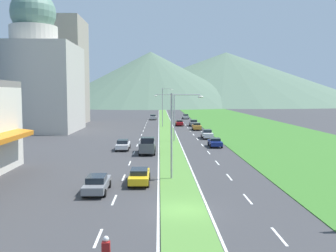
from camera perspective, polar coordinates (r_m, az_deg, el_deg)
The scene contains 52 objects.
ground_plane at distance 26.67m, azimuth 2.37°, elevation -12.66°, with size 600.00×600.00×0.00m, color #38383A.
grass_median at distance 85.76m, azimuth -0.23°, elevation -0.45°, with size 3.20×240.00×0.06m, color #518438.
grass_verge_right at distance 88.59m, azimuth 13.21°, elevation -0.41°, with size 24.00×240.00×0.06m, color #387028.
lane_dash_left_2 at distance 22.33m, azimuth -10.51°, elevation -16.30°, with size 0.16×2.80×0.01m, color silver.
lane_dash_left_3 at distance 29.46m, azimuth -8.13°, elevation -10.99°, with size 0.16×2.80×0.01m, color silver.
lane_dash_left_4 at distance 36.77m, azimuth -6.73°, elevation -7.76°, with size 0.16×2.80×0.01m, color silver.
lane_dash_left_5 at distance 44.18m, azimuth -5.81°, elevation -5.61°, with size 0.16×2.80×0.01m, color silver.
lane_dash_left_6 at distance 51.63m, azimuth -5.16°, elevation -4.07°, with size 0.16×2.80×0.01m, color silver.
lane_dash_left_7 at distance 59.12m, azimuth -4.67°, elevation -2.92°, with size 0.16×2.80×0.01m, color silver.
lane_dash_left_8 at distance 66.64m, azimuth -4.30°, elevation -2.03°, with size 0.16×2.80×0.01m, color silver.
lane_dash_left_9 at distance 74.16m, azimuth -4.00°, elevation -1.33°, with size 0.16×2.80×0.01m, color silver.
lane_dash_left_10 at distance 81.70m, azimuth -3.75°, elevation -0.75°, with size 0.16×2.80×0.01m, color silver.
lane_dash_left_11 at distance 89.25m, azimuth -3.55°, elevation -0.27°, with size 0.16×2.80×0.01m, color silver.
lane_dash_left_12 at distance 96.80m, azimuth -3.38°, elevation 0.14°, with size 0.16×2.80×0.01m, color silver.
lane_dash_left_13 at distance 104.36m, azimuth -3.23°, elevation 0.49°, with size 0.16×2.80×0.01m, color silver.
lane_dash_left_14 at distance 111.92m, azimuth -3.11°, elevation 0.79°, with size 0.16×2.80×0.01m, color silver.
lane_dash_left_15 at distance 119.49m, azimuth -3.00°, elevation 1.05°, with size 0.16×2.80×0.01m, color silver.
lane_dash_right_2 at distance 23.08m, azimuth 16.44°, elevation -15.70°, with size 0.16×2.80×0.01m, color silver.
lane_dash_right_3 at distance 30.03m, azimuth 11.95°, elevation -10.73°, with size 0.16×2.80×0.01m, color silver.
lane_dash_right_4 at distance 37.23m, azimuth 9.25°, elevation -7.63°, with size 0.16×2.80×0.01m, color silver.
lane_dash_right_5 at distance 44.56m, azimuth 7.45°, elevation -5.53°, with size 0.16×2.80×0.01m, color silver.
lane_dash_right_6 at distance 51.96m, azimuth 6.17°, elevation -4.02°, with size 0.16×2.80×0.01m, color silver.
lane_dash_right_7 at distance 59.41m, azimuth 5.21°, elevation -2.89°, with size 0.16×2.80×0.01m, color silver.
lane_dash_right_8 at distance 66.89m, azimuth 4.47°, elevation -2.01°, with size 0.16×2.80×0.01m, color silver.
lane_dash_right_9 at distance 74.39m, azimuth 3.88°, elevation -1.31°, with size 0.16×2.80×0.01m, color silver.
lane_dash_right_10 at distance 81.91m, azimuth 3.39°, elevation -0.73°, with size 0.16×2.80×0.01m, color silver.
lane_dash_right_11 at distance 89.44m, azimuth 2.99°, elevation -0.25°, with size 0.16×2.80×0.01m, color silver.
lane_dash_right_12 at distance 96.98m, azimuth 2.65°, elevation 0.15°, with size 0.16×2.80×0.01m, color silver.
lane_dash_right_13 at distance 104.52m, azimuth 2.36°, elevation 0.50°, with size 0.16×2.80×0.01m, color silver.
lane_dash_right_14 at distance 112.07m, azimuth 2.11°, elevation 0.79°, with size 0.16×2.80×0.01m, color silver.
lane_dash_right_15 at distance 119.63m, azimuth 1.89°, elevation 1.06°, with size 0.16×2.80×0.01m, color silver.
edge_line_median_left at distance 85.75m, azimuth -1.40°, elevation -0.47°, with size 0.16×240.00×0.01m, color silver.
edge_line_median_right at distance 85.82m, azimuth 0.94°, elevation -0.47°, with size 0.16×240.00×0.01m, color silver.
domed_building at distance 86.08m, azimuth -19.45°, elevation 7.07°, with size 17.68×17.68×29.75m.
midrise_colored at distance 106.31m, azimuth -16.53°, elevation 7.86°, with size 14.94×14.94×27.78m, color #9E9384.
hill_far_left at distance 309.11m, azimuth -19.61°, elevation 6.09°, with size 138.23×138.23×31.88m, color #516B56.
hill_far_center at distance 254.43m, azimuth -2.61°, elevation 7.14°, with size 137.82×137.82×35.89m, color #516B56.
hill_far_right at distance 313.03m, azimuth 8.71°, elevation 7.17°, with size 225.44×225.44×41.39m, color #516B56.
street_lamp_near at distance 35.35m, azimuth 1.15°, elevation -0.46°, with size 3.09×0.33×8.10m.
street_lamp_mid at distance 63.39m, azimuth 0.53°, elevation 1.93°, with size 3.48×0.45×8.05m.
street_lamp_far at distance 91.50m, azimuth -0.68°, elevation 3.22°, with size 2.58×0.28×9.37m.
car_0 at distance 120.33m, azimuth 2.69°, elevation 1.44°, with size 1.99×4.11×1.53m.
car_1 at distance 31.68m, azimuth -10.68°, elevation -8.54°, with size 1.86×4.80×1.42m.
car_2 at distance 83.63m, azimuth 4.35°, elevation -0.07°, with size 1.92×4.01×1.59m.
car_3 at distance 68.26m, azimuth 5.91°, elevation -1.20°, with size 1.87×4.69×1.60m.
car_4 at distance 94.07m, azimuth 3.89°, elevation 0.48°, with size 2.01×4.52×1.57m.
car_5 at distance 54.57m, azimuth -6.82°, elevation -2.81°, with size 1.88×4.71×1.47m.
car_6 at distance 116.35m, azimuth -2.28°, elevation 1.35°, with size 2.00×4.72×1.62m.
car_7 at distance 94.78m, azimuth 1.73°, elevation 0.48°, with size 1.92×4.61×1.41m.
car_8 at distance 57.56m, azimuth 7.12°, elevation -2.46°, with size 1.88×4.02×1.34m.
car_9 at distance 34.24m, azimuth -4.35°, elevation -7.49°, with size 1.87×4.79×1.35m.
pickup_truck_0 at distance 51.21m, azimuth -3.14°, elevation -3.03°, with size 2.18×5.40×2.00m.
Camera 1 is at (-1.68, -25.37, 8.05)m, focal length 40.34 mm.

